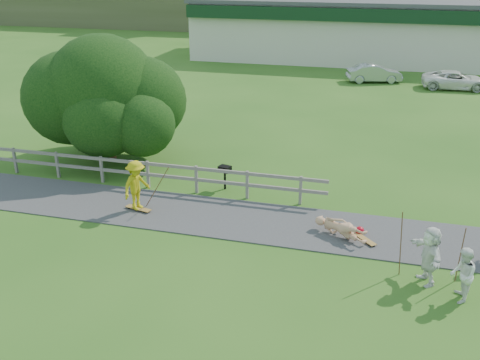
{
  "coord_description": "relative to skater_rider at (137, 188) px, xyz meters",
  "views": [
    {
      "loc": [
        4.48,
        -14.4,
        8.38
      ],
      "look_at": [
        0.07,
        2.0,
        1.28
      ],
      "focal_mm": 40.0,
      "sensor_mm": 36.0,
      "label": 1
    }
  ],
  "objects": [
    {
      "name": "ground",
      "position": [
        3.48,
        -1.24,
        -0.9
      ],
      "size": [
        260.0,
        260.0,
        0.0
      ],
      "primitive_type": "plane",
      "color": "#2B5C1A",
      "rests_on": "ground"
    },
    {
      "name": "path",
      "position": [
        3.48,
        0.26,
        -0.88
      ],
      "size": [
        34.0,
        3.0,
        0.04
      ],
      "primitive_type": "cube",
      "color": "#363638",
      "rests_on": "ground"
    },
    {
      "name": "fence",
      "position": [
        -1.13,
        2.06,
        -0.18
      ],
      "size": [
        15.05,
        0.1,
        1.1
      ],
      "color": "#5F5A53",
      "rests_on": "ground"
    },
    {
      "name": "strip_mall",
      "position": [
        7.48,
        33.7,
        1.68
      ],
      "size": [
        32.5,
        10.75,
        5.1
      ],
      "color": "silver",
      "rests_on": "ground"
    },
    {
      "name": "skater_rider",
      "position": [
        0.0,
        0.0,
        0.0
      ],
      "size": [
        1.01,
        1.32,
        1.8
      ],
      "primitive_type": "imported",
      "rotation": [
        0.0,
        0.0,
        1.24
      ],
      "color": "#B9AB11",
      "rests_on": "ground"
    },
    {
      "name": "skater_fallen",
      "position": [
        7.14,
        -0.1,
        -0.56
      ],
      "size": [
        1.29,
        1.82,
        0.67
      ],
      "primitive_type": "imported",
      "rotation": [
        0.0,
        0.0,
        1.05
      ],
      "color": "tan",
      "rests_on": "ground"
    },
    {
      "name": "spectator_a",
      "position": [
        10.48,
        -2.73,
        -0.14
      ],
      "size": [
        0.59,
        0.75,
        1.53
      ],
      "primitive_type": "imported",
      "rotation": [
        0.0,
        0.0,
        4.72
      ],
      "color": "white",
      "rests_on": "ground"
    },
    {
      "name": "spectator_d",
      "position": [
        9.68,
        -2.07,
        -0.05
      ],
      "size": [
        1.02,
        1.65,
        1.7
      ],
      "primitive_type": "imported",
      "rotation": [
        0.0,
        0.0,
        5.07
      ],
      "color": "white",
      "rests_on": "ground"
    },
    {
      "name": "car_silver",
      "position": [
        7.32,
        24.05,
        -0.26
      ],
      "size": [
        4.1,
        2.39,
        1.28
      ],
      "primitive_type": "imported",
      "rotation": [
        0.0,
        0.0,
        1.86
      ],
      "color": "#A8ACB0",
      "rests_on": "ground"
    },
    {
      "name": "car_white",
      "position": [
        12.78,
        23.22,
        -0.28
      ],
      "size": [
        4.55,
        2.3,
        1.23
      ],
      "primitive_type": "imported",
      "rotation": [
        0.0,
        0.0,
        1.63
      ],
      "color": "white",
      "rests_on": "ground"
    },
    {
      "name": "tree",
      "position": [
        -3.5,
        4.57,
        1.29
      ],
      "size": [
        7.68,
        7.68,
        4.38
      ],
      "primitive_type": null,
      "color": "black",
      "rests_on": "ground"
    },
    {
      "name": "bbq",
      "position": [
        2.43,
        2.69,
        -0.42
      ],
      "size": [
        0.52,
        0.45,
        0.96
      ],
      "primitive_type": null,
      "rotation": [
        0.0,
        0.0,
        -0.28
      ],
      "color": "black",
      "rests_on": "ground"
    },
    {
      "name": "longboard_rider",
      "position": [
        0.0,
        0.0,
        -0.84
      ],
      "size": [
        1.03,
        0.47,
        0.11
      ],
      "primitive_type": null,
      "rotation": [
        0.0,
        0.0,
        -0.23
      ],
      "color": "olive",
      "rests_on": "ground"
    },
    {
      "name": "longboard_fallen",
      "position": [
        7.94,
        -0.2,
        -0.85
      ],
      "size": [
        0.76,
        0.8,
        0.1
      ],
      "primitive_type": null,
      "rotation": [
        0.0,
        0.0,
        -0.83
      ],
      "color": "olive",
      "rests_on": "ground"
    },
    {
      "name": "helmet",
      "position": [
        7.74,
        0.25,
        -0.75
      ],
      "size": [
        0.29,
        0.29,
        0.29
      ],
      "primitive_type": "sphere",
      "color": "#BA0719",
      "rests_on": "ground"
    },
    {
      "name": "pole_rider",
      "position": [
        0.6,
        0.4,
        0.06
      ],
      "size": [
        0.03,
        0.03,
        1.91
      ],
      "primitive_type": "cylinder",
      "color": "brown",
      "rests_on": "ground"
    },
    {
      "name": "pole_spec_left",
      "position": [
        8.91,
        -1.87,
        0.09
      ],
      "size": [
        0.03,
        0.03,
        1.97
      ],
      "primitive_type": "cylinder",
      "color": "brown",
      "rests_on": "ground"
    },
    {
      "name": "pole_spec_right",
      "position": [
        10.5,
        -1.81,
        -0.06
      ],
      "size": [
        0.03,
        0.03,
        1.68
      ],
      "primitive_type": "cylinder",
      "color": "brown",
      "rests_on": "ground"
    }
  ]
}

